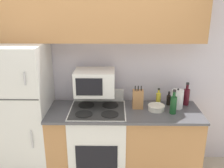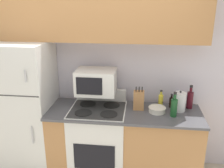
% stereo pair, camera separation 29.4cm
% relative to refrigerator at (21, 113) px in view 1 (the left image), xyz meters
% --- Properties ---
extents(wall_back, '(8.00, 0.05, 2.55)m').
position_rel_refrigerator_xyz_m(wall_back, '(0.94, 0.36, 0.40)').
color(wall_back, silver).
rests_on(wall_back, ground_plane).
extents(lower_cabinets, '(1.88, 0.65, 0.93)m').
position_rel_refrigerator_xyz_m(lower_cabinets, '(1.30, -0.03, -0.41)').
color(lower_cabinets, '#B27A47').
rests_on(lower_cabinets, ground_plane).
extents(refrigerator, '(0.73, 0.68, 1.75)m').
position_rel_refrigerator_xyz_m(refrigerator, '(0.00, 0.00, 0.00)').
color(refrigerator, silver).
rests_on(refrigerator, ground_plane).
extents(upper_cabinets, '(2.60, 0.33, 0.59)m').
position_rel_refrigerator_xyz_m(upper_cabinets, '(0.94, 0.17, 1.17)').
color(upper_cabinets, '#B27A47').
rests_on(upper_cabinets, refrigerator).
extents(stove, '(0.68, 0.63, 1.10)m').
position_rel_refrigerator_xyz_m(stove, '(0.97, -0.04, -0.39)').
color(stove, silver).
rests_on(stove, ground_plane).
extents(microwave, '(0.49, 0.36, 0.30)m').
position_rel_refrigerator_xyz_m(microwave, '(0.93, 0.08, 0.38)').
color(microwave, silver).
rests_on(microwave, stove).
extents(knife_block, '(0.13, 0.10, 0.30)m').
position_rel_refrigerator_xyz_m(knife_block, '(1.47, 0.04, 0.18)').
color(knife_block, '#B27A47').
rests_on(knife_block, lower_cabinets).
extents(bowl, '(0.21, 0.21, 0.07)m').
position_rel_refrigerator_xyz_m(bowl, '(1.70, -0.02, 0.09)').
color(bowl, silver).
rests_on(bowl, lower_cabinets).
extents(bottle_wine_red, '(0.08, 0.08, 0.30)m').
position_rel_refrigerator_xyz_m(bottle_wine_red, '(2.11, 0.15, 0.17)').
color(bottle_wine_red, '#470F19').
rests_on(bottle_wine_red, lower_cabinets).
extents(bottle_cooking_spray, '(0.06, 0.06, 0.22)m').
position_rel_refrigerator_xyz_m(bottle_cooking_spray, '(1.75, 0.16, 0.14)').
color(bottle_cooking_spray, gold).
rests_on(bottle_cooking_spray, lower_cabinets).
extents(bottle_wine_green, '(0.08, 0.08, 0.30)m').
position_rel_refrigerator_xyz_m(bottle_wine_green, '(1.88, -0.11, 0.17)').
color(bottle_wine_green, '#194C23').
rests_on(bottle_wine_green, lower_cabinets).
extents(bottle_soy_sauce, '(0.05, 0.05, 0.18)m').
position_rel_refrigerator_xyz_m(bottle_soy_sauce, '(1.88, 0.15, 0.13)').
color(bottle_soy_sauce, black).
rests_on(bottle_soy_sauce, lower_cabinets).
extents(kettle, '(0.15, 0.15, 0.26)m').
position_rel_refrigerator_xyz_m(kettle, '(1.97, 0.06, 0.17)').
color(kettle, white).
rests_on(kettle, lower_cabinets).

